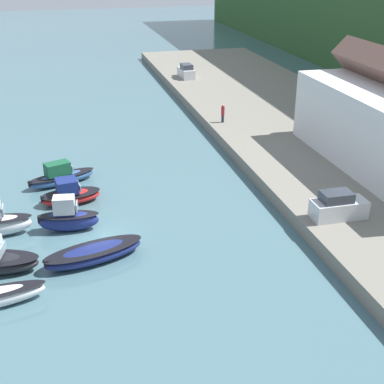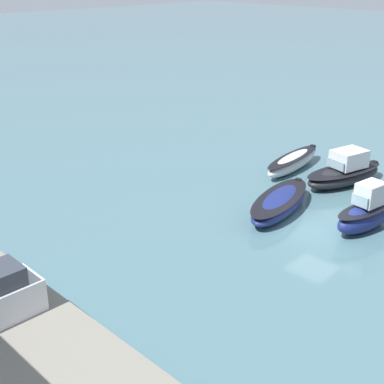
{
  "view_description": "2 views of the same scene",
  "coord_description": "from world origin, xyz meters",
  "px_view_note": "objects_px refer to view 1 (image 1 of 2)",
  "views": [
    {
      "loc": [
        35.73,
        -2.01,
        20.16
      ],
      "look_at": [
        -0.82,
        7.49,
        2.63
      ],
      "focal_mm": 50.0,
      "sensor_mm": 36.0,
      "label": 1
    },
    {
      "loc": [
        -14.43,
        24.54,
        14.05
      ],
      "look_at": [
        4.64,
        5.49,
        2.68
      ],
      "focal_mm": 50.0,
      "sensor_mm": 36.0,
      "label": 2
    }
  ],
  "objects_px": {
    "moored_boat_0": "(61,176)",
    "parked_car_1": "(186,72)",
    "moored_boat_3": "(94,253)",
    "person_on_quay": "(223,113)",
    "parked_car_0": "(338,207)",
    "moored_boat_1": "(70,194)",
    "moored_boat_2": "(68,218)"
  },
  "relations": [
    {
      "from": "parked_car_1",
      "to": "person_on_quay",
      "type": "distance_m",
      "value": 23.61
    },
    {
      "from": "moored_boat_1",
      "to": "parked_car_1",
      "type": "bearing_deg",
      "value": 145.36
    },
    {
      "from": "parked_car_0",
      "to": "parked_car_1",
      "type": "bearing_deg",
      "value": -179.77
    },
    {
      "from": "person_on_quay",
      "to": "parked_car_1",
      "type": "bearing_deg",
      "value": 176.45
    },
    {
      "from": "parked_car_1",
      "to": "person_on_quay",
      "type": "relative_size",
      "value": 2.0
    },
    {
      "from": "moored_boat_2",
      "to": "parked_car_1",
      "type": "xyz_separation_m",
      "value": [
        -43.44,
        20.2,
        1.06
      ]
    },
    {
      "from": "moored_boat_3",
      "to": "moored_boat_0",
      "type": "bearing_deg",
      "value": 172.07
    },
    {
      "from": "moored_boat_3",
      "to": "parked_car_1",
      "type": "distance_m",
      "value": 51.92
    },
    {
      "from": "moored_boat_3",
      "to": "parked_car_0",
      "type": "height_order",
      "value": "parked_car_0"
    },
    {
      "from": "moored_boat_3",
      "to": "person_on_quay",
      "type": "distance_m",
      "value": 30.29
    },
    {
      "from": "moored_boat_1",
      "to": "parked_car_1",
      "type": "xyz_separation_m",
      "value": [
        -38.5,
        19.84,
        1.34
      ]
    },
    {
      "from": "moored_boat_0",
      "to": "moored_boat_2",
      "type": "relative_size",
      "value": 1.37
    },
    {
      "from": "moored_boat_2",
      "to": "person_on_quay",
      "type": "xyz_separation_m",
      "value": [
        -19.88,
        18.74,
        1.24
      ]
    },
    {
      "from": "moored_boat_0",
      "to": "moored_boat_1",
      "type": "distance_m",
      "value": 4.28
    },
    {
      "from": "person_on_quay",
      "to": "parked_car_0",
      "type": "bearing_deg",
      "value": 2.71
    },
    {
      "from": "moored_boat_2",
      "to": "moored_boat_3",
      "type": "height_order",
      "value": "moored_boat_2"
    },
    {
      "from": "moored_boat_2",
      "to": "moored_boat_0",
      "type": "bearing_deg",
      "value": -170.85
    },
    {
      "from": "moored_boat_1",
      "to": "person_on_quay",
      "type": "height_order",
      "value": "person_on_quay"
    },
    {
      "from": "parked_car_0",
      "to": "person_on_quay",
      "type": "distance_m",
      "value": 25.24
    },
    {
      "from": "moored_boat_2",
      "to": "moored_boat_3",
      "type": "bearing_deg",
      "value": 24.29
    },
    {
      "from": "moored_boat_3",
      "to": "moored_boat_2",
      "type": "bearing_deg",
      "value": -178.24
    },
    {
      "from": "person_on_quay",
      "to": "moored_boat_1",
      "type": "bearing_deg",
      "value": -50.9
    },
    {
      "from": "moored_boat_3",
      "to": "person_on_quay",
      "type": "xyz_separation_m",
      "value": [
        -24.84,
        17.25,
        1.69
      ]
    },
    {
      "from": "moored_boat_0",
      "to": "parked_car_1",
      "type": "bearing_deg",
      "value": 129.4
    },
    {
      "from": "moored_boat_2",
      "to": "person_on_quay",
      "type": "height_order",
      "value": "person_on_quay"
    },
    {
      "from": "moored_boat_0",
      "to": "moored_boat_3",
      "type": "distance_m",
      "value": 14.25
    },
    {
      "from": "moored_boat_0",
      "to": "parked_car_1",
      "type": "distance_m",
      "value": 39.93
    },
    {
      "from": "moored_boat_0",
      "to": "person_on_quay",
      "type": "distance_m",
      "value": 21.85
    },
    {
      "from": "moored_boat_3",
      "to": "parked_car_0",
      "type": "xyz_separation_m",
      "value": [
        0.37,
        18.44,
        1.51
      ]
    },
    {
      "from": "moored_boat_1",
      "to": "moored_boat_3",
      "type": "bearing_deg",
      "value": -0.89
    },
    {
      "from": "moored_boat_2",
      "to": "moored_boat_3",
      "type": "xyz_separation_m",
      "value": [
        4.96,
        1.49,
        -0.45
      ]
    },
    {
      "from": "parked_car_0",
      "to": "person_on_quay",
      "type": "bearing_deg",
      "value": -176.74
    }
  ]
}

